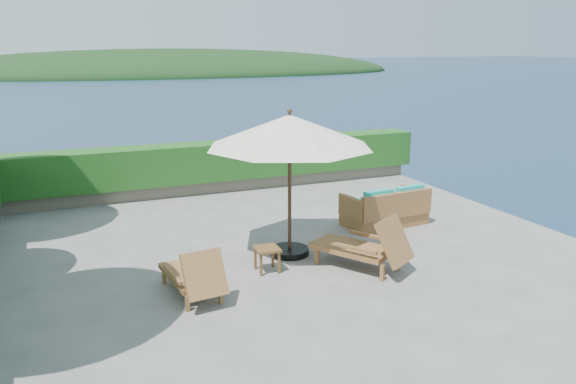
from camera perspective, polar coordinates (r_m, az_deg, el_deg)
name	(u,v)px	position (r m, az deg, el deg)	size (l,w,h in m)	color
ground	(290,260)	(10.61, 0.17, -6.92)	(12.00, 12.00, 0.00)	gray
foundation	(290,334)	(11.28, 0.17, -14.27)	(12.00, 12.00, 3.00)	#514940
offshore_island	(169,73)	(152.01, -11.99, 11.71)	(126.00, 57.60, 12.60)	black
planter_wall_far	(211,185)	(15.64, -7.83, 0.73)	(12.00, 0.60, 0.36)	#696054
hedge_far	(210,161)	(15.49, -7.91, 3.13)	(12.40, 0.90, 1.00)	#193F12
patio_umbrella	(290,132)	(10.30, 0.17, 6.07)	(3.17, 3.17, 2.80)	black
lounge_left	(194,275)	(9.12, -9.55, -8.29)	(0.82, 1.63, 0.90)	#905B34
lounge_right	(365,246)	(10.16, 7.88, -5.47)	(1.56, 1.90, 1.03)	#905B34
side_table	(267,252)	(9.98, -2.15, -6.10)	(0.44, 0.44, 0.45)	brown
wicker_loveseat	(386,210)	(12.70, 9.93, -1.80)	(1.94, 1.12, 0.91)	#905B34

